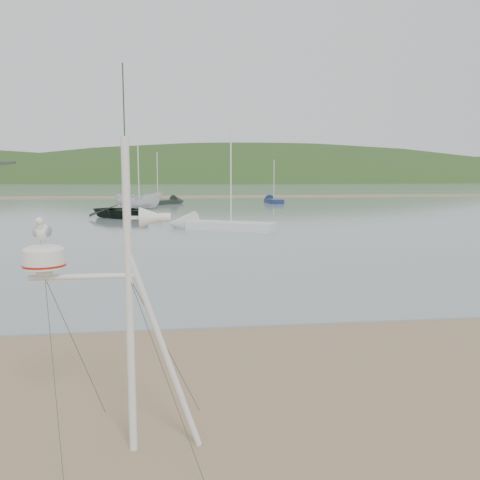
{
  "coord_description": "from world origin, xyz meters",
  "views": [
    {
      "loc": [
        1.5,
        -7.21,
        3.51
      ],
      "look_at": [
        2.56,
        1.0,
        2.43
      ],
      "focal_mm": 38.0,
      "sensor_mm": 36.0,
      "label": 1
    }
  ],
  "objects": [
    {
      "name": "boat_dark",
      "position": [
        -2.53,
        33.67,
        2.76
      ],
      "size": [
        3.4,
        3.68,
        5.45
      ],
      "primitive_type": "imported",
      "rotation": [
        0.0,
        0.0,
        0.86
      ],
      "color": "black",
      "rests_on": "water"
    },
    {
      "name": "boat_white",
      "position": [
        -1.92,
        42.95,
        2.3
      ],
      "size": [
        1.85,
        1.81,
        4.52
      ],
      "primitive_type": "imported",
      "rotation": [
        0.0,
        0.0,
        1.63
      ],
      "color": "silver",
      "rests_on": "water"
    },
    {
      "name": "sailboat_dark_mid",
      "position": [
        0.86,
        52.17,
        0.3
      ],
      "size": [
        5.93,
        5.37,
        6.43
      ],
      "color": "black",
      "rests_on": "ground"
    },
    {
      "name": "water",
      "position": [
        0.0,
        132.0,
        0.02
      ],
      "size": [
        560.0,
        256.0,
        0.04
      ],
      "primitive_type": "cube",
      "color": "gray",
      "rests_on": "ground"
    },
    {
      "name": "mast_rig",
      "position": [
        0.87,
        -1.01,
        1.16
      ],
      "size": [
        2.13,
        2.27,
        4.81
      ],
      "color": "silver",
      "rests_on": "ground"
    },
    {
      "name": "hill_ridge",
      "position": [
        18.52,
        235.0,
        -19.7
      ],
      "size": [
        620.0,
        180.0,
        80.0
      ],
      "color": "#223C18",
      "rests_on": "ground"
    },
    {
      "name": "sailboat_white_near",
      "position": [
        3.26,
        24.95,
        0.3
      ],
      "size": [
        7.17,
        4.9,
        7.14
      ],
      "color": "silver",
      "rests_on": "ground"
    },
    {
      "name": "ground",
      "position": [
        0.0,
        0.0,
        0.0
      ],
      "size": [
        560.0,
        560.0,
        0.0
      ],
      "primitive_type": "plane",
      "color": "#866A4D",
      "rests_on": "ground"
    },
    {
      "name": "sailboat_blue_far",
      "position": [
        13.14,
        53.64,
        0.3
      ],
      "size": [
        1.72,
        5.61,
        5.55
      ],
      "color": "#15234A",
      "rests_on": "ground"
    },
    {
      "name": "far_cottages",
      "position": [
        3.0,
        196.0,
        4.0
      ],
      "size": [
        294.4,
        6.3,
        8.0
      ],
      "color": "beige",
      "rests_on": "ground"
    },
    {
      "name": "sandbar",
      "position": [
        0.0,
        70.0,
        0.07
      ],
      "size": [
        560.0,
        7.0,
        0.07
      ],
      "primitive_type": "cube",
      "color": "#866A4D",
      "rests_on": "water"
    }
  ]
}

